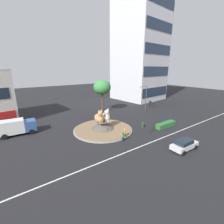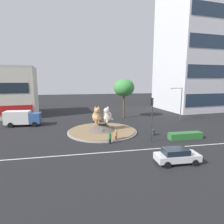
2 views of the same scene
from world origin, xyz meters
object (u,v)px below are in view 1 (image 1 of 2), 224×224
at_px(office_tower, 140,51).
at_px(delivery_box_truck, 16,127).
at_px(broadleaf_tree_behind_island, 102,87).
at_px(streetlight_arm, 145,96).
at_px(cat_statue_calico, 99,118).
at_px(cat_statue_white, 106,116).
at_px(pedestrian_green_shirt, 123,136).
at_px(pedestrian_orange_shirt, 125,133).
at_px(traffic_light_mast, 150,112).
at_px(litter_bin, 143,125).
at_px(sedan_on_far_lane, 184,144).

xyz_separation_m(office_tower, delivery_box_truck, (-40.71, -12.01, -15.39)).
height_order(broadleaf_tree_behind_island, streetlight_arm, broadleaf_tree_behind_island).
height_order(cat_statue_calico, cat_statue_white, cat_statue_calico).
relative_size(office_tower, pedestrian_green_shirt, 21.43).
bearing_deg(pedestrian_orange_shirt, traffic_light_mast, -12.26).
xyz_separation_m(delivery_box_truck, litter_bin, (20.61, -10.08, -1.05)).
height_order(pedestrian_orange_shirt, sedan_on_far_lane, pedestrian_orange_shirt).
bearing_deg(cat_statue_white, pedestrian_green_shirt, 16.54).
height_order(broadleaf_tree_behind_island, delivery_box_truck, broadleaf_tree_behind_island).
distance_m(traffic_light_mast, broadleaf_tree_behind_island, 16.59).
relative_size(broadleaf_tree_behind_island, delivery_box_truck, 1.36).
bearing_deg(office_tower, litter_bin, -137.85).
distance_m(traffic_light_mast, delivery_box_truck, 23.22).
xyz_separation_m(broadleaf_tree_behind_island, pedestrian_orange_shirt, (-5.14, -15.24, -5.65)).
bearing_deg(sedan_on_far_lane, delivery_box_truck, 136.28).
relative_size(sedan_on_far_lane, litter_bin, 4.89).
bearing_deg(pedestrian_orange_shirt, litter_bin, 17.65).
height_order(cat_statue_calico, office_tower, office_tower).
relative_size(pedestrian_green_shirt, litter_bin, 1.75).
xyz_separation_m(cat_statue_white, pedestrian_orange_shirt, (0.31, -5.03, -1.75)).
xyz_separation_m(pedestrian_green_shirt, delivery_box_truck, (-13.60, 12.53, 0.68)).
bearing_deg(cat_statue_white, streetlight_arm, 130.51).
distance_m(office_tower, streetlight_arm, 21.96).
relative_size(streetlight_arm, pedestrian_orange_shirt, 4.07).
distance_m(cat_statue_white, sedan_on_far_lane, 13.82).
height_order(cat_statue_white, pedestrian_orange_shirt, cat_statue_white).
relative_size(office_tower, streetlight_arm, 5.06).
xyz_separation_m(cat_statue_calico, streetlight_arm, (17.10, 5.00, 1.32)).
relative_size(cat_statue_white, sedan_on_far_lane, 0.58).
xyz_separation_m(traffic_light_mast, delivery_box_truck, (-19.12, 12.92, -2.57)).
bearing_deg(delivery_box_truck, pedestrian_orange_shirt, -35.24).
distance_m(cat_statue_calico, sedan_on_far_lane, 14.33).
height_order(cat_statue_calico, litter_bin, cat_statue_calico).
distance_m(streetlight_arm, sedan_on_far_lane, 20.88).
bearing_deg(traffic_light_mast, delivery_box_truck, 56.40).
bearing_deg(cat_statue_calico, delivery_box_truck, -116.93).
distance_m(office_tower, broadleaf_tree_behind_island, 24.92).
xyz_separation_m(cat_statue_white, office_tower, (26.45, 18.75, 14.28)).
xyz_separation_m(streetlight_arm, pedestrian_orange_shirt, (-15.12, -9.86, -3.09)).
bearing_deg(litter_bin, pedestrian_orange_shirt, -164.40).
bearing_deg(office_tower, delivery_box_truck, -169.11).
height_order(cat_statue_calico, delivery_box_truck, cat_statue_calico).
bearing_deg(litter_bin, cat_statue_calico, 158.41).
bearing_deg(office_tower, pedestrian_orange_shirt, -143.25).
bearing_deg(traffic_light_mast, office_tower, -40.44).
height_order(cat_statue_calico, streetlight_arm, streetlight_arm).
distance_m(cat_statue_white, streetlight_arm, 16.23).
relative_size(broadleaf_tree_behind_island, pedestrian_green_shirt, 5.34).
bearing_deg(pedestrian_orange_shirt, delivery_box_truck, 143.14).
bearing_deg(pedestrian_orange_shirt, streetlight_arm, 35.14).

